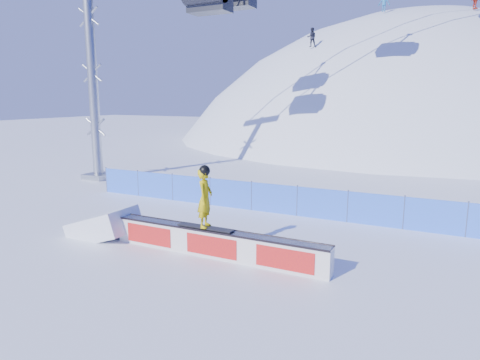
% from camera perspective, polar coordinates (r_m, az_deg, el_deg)
% --- Properties ---
extents(ground, '(160.00, 160.00, 0.00)m').
position_cam_1_polar(ground, '(12.98, 5.25, -10.12)').
color(ground, white).
rests_on(ground, ground).
extents(snow_hill, '(64.00, 64.00, 64.00)m').
position_cam_1_polar(snow_hill, '(58.09, 20.50, -12.76)').
color(snow_hill, silver).
rests_on(snow_hill, ground).
extents(safety_fence, '(22.05, 0.05, 1.30)m').
position_cam_1_polar(safety_fence, '(16.89, 10.83, -3.14)').
color(safety_fence, blue).
rests_on(safety_fence, ground).
extents(rail_box, '(7.03, 0.54, 0.84)m').
position_cam_1_polar(rail_box, '(12.80, -3.35, -8.41)').
color(rail_box, silver).
rests_on(rail_box, ground).
extents(snow_ramp, '(2.35, 1.48, 1.46)m').
position_cam_1_polar(snow_ramp, '(15.51, -17.62, -7.06)').
color(snow_ramp, white).
rests_on(snow_ramp, ground).
extents(snowboarder, '(1.81, 0.71, 1.89)m').
position_cam_1_polar(snowboarder, '(12.58, -4.69, -2.33)').
color(snowboarder, black).
rests_on(snowboarder, rail_box).
extents(distant_skiers, '(18.54, 7.82, 5.64)m').
position_cam_1_polar(distant_skiers, '(42.45, 22.13, 19.67)').
color(distant_skiers, black).
rests_on(distant_skiers, ground).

